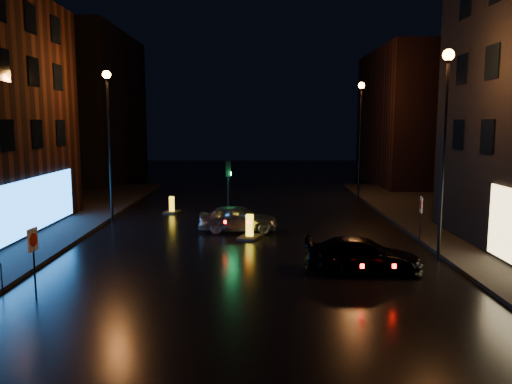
# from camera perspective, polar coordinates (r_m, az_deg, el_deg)

# --- Properties ---
(ground) EXTENTS (120.00, 120.00, 0.00)m
(ground) POSITION_cam_1_polar(r_m,az_deg,el_deg) (14.88, -1.38, -13.99)
(ground) COLOR black
(ground) RESTS_ON ground
(building_far_left) EXTENTS (8.00, 16.00, 14.00)m
(building_far_left) POSITION_cam_1_polar(r_m,az_deg,el_deg) (51.48, -18.79, 9.13)
(building_far_left) COLOR black
(building_far_left) RESTS_ON ground
(building_far_right) EXTENTS (8.00, 14.00, 12.00)m
(building_far_right) POSITION_cam_1_polar(r_m,az_deg,el_deg) (48.09, 17.90, 8.09)
(building_far_right) COLOR black
(building_far_right) RESTS_ON ground
(street_lamp_lfar) EXTENTS (0.44, 0.44, 8.37)m
(street_lamp_lfar) POSITION_cam_1_polar(r_m,az_deg,el_deg) (28.97, -16.51, 7.63)
(street_lamp_lfar) COLOR black
(street_lamp_lfar) RESTS_ON ground
(street_lamp_rnear) EXTENTS (0.44, 0.44, 8.37)m
(street_lamp_rnear) POSITION_cam_1_polar(r_m,az_deg,el_deg) (21.16, 20.79, 7.44)
(street_lamp_rnear) COLOR black
(street_lamp_rnear) RESTS_ON ground
(street_lamp_rfar) EXTENTS (0.44, 0.44, 8.37)m
(street_lamp_rfar) POSITION_cam_1_polar(r_m,az_deg,el_deg) (36.57, 11.85, 7.78)
(street_lamp_rfar) COLOR black
(street_lamp_rfar) RESTS_ON ground
(traffic_signal) EXTENTS (1.40, 2.40, 3.45)m
(traffic_signal) POSITION_cam_1_polar(r_m,az_deg,el_deg) (28.30, -3.16, -2.36)
(traffic_signal) COLOR black
(traffic_signal) RESTS_ON ground
(silver_hatchback) EXTENTS (4.02, 1.64, 1.37)m
(silver_hatchback) POSITION_cam_1_polar(r_m,az_deg,el_deg) (25.65, -2.04, -3.02)
(silver_hatchback) COLOR #9D9FA4
(silver_hatchback) RESTS_ON ground
(dark_sedan) EXTENTS (4.51, 2.18, 1.27)m
(dark_sedan) POSITION_cam_1_polar(r_m,az_deg,el_deg) (19.21, 12.12, -7.09)
(dark_sedan) COLOR black
(dark_sedan) RESTS_ON ground
(bollard_near) EXTENTS (1.31, 1.57, 1.17)m
(bollard_near) POSITION_cam_1_polar(r_m,az_deg,el_deg) (24.18, -0.73, -4.72)
(bollard_near) COLOR black
(bollard_near) RESTS_ON ground
(bollard_far) EXTENTS (1.02, 1.31, 1.02)m
(bollard_far) POSITION_cam_1_polar(r_m,az_deg,el_deg) (31.38, -9.59, -1.96)
(bollard_far) COLOR black
(bollard_far) RESTS_ON ground
(road_sign_left) EXTENTS (0.11, 0.55, 2.25)m
(road_sign_left) POSITION_cam_1_polar(r_m,az_deg,el_deg) (17.38, -24.12, -5.64)
(road_sign_left) COLOR black
(road_sign_left) RESTS_ON ground
(road_sign_right) EXTENTS (0.14, 0.54, 2.21)m
(road_sign_right) POSITION_cam_1_polar(r_m,az_deg,el_deg) (24.00, 18.33, -1.82)
(road_sign_right) COLOR black
(road_sign_right) RESTS_ON ground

